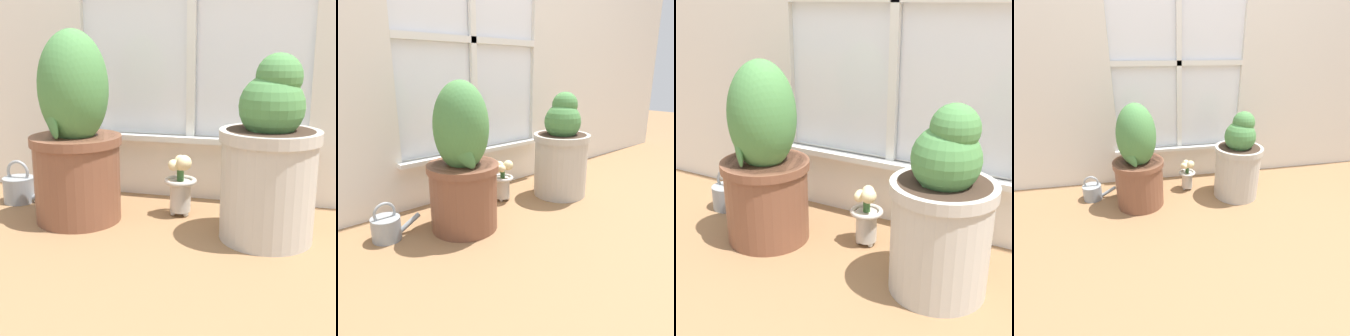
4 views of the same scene
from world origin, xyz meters
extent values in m
plane|color=olive|center=(0.00, 0.00, 0.00)|extent=(10.00, 10.00, 0.00)
cube|color=silver|center=(0.00, 0.53, 0.14)|extent=(0.97, 0.05, 0.27)
cube|color=white|center=(0.00, 0.49, 0.26)|extent=(1.03, 0.06, 0.02)
cylinder|color=brown|center=(-0.35, 0.14, 0.16)|extent=(0.32, 0.32, 0.32)
cylinder|color=brown|center=(-0.35, 0.14, 0.31)|extent=(0.34, 0.34, 0.03)
cylinder|color=#38281E|center=(-0.35, 0.14, 0.32)|extent=(0.29, 0.29, 0.01)
ellipsoid|color=#477F42|center=(-0.35, 0.14, 0.50)|extent=(0.25, 0.25, 0.41)
ellipsoid|color=#477F42|center=(-0.41, 0.06, 0.42)|extent=(0.16, 0.15, 0.22)
cylinder|color=#B7B2A8|center=(0.35, 0.13, 0.19)|extent=(0.31, 0.31, 0.38)
cylinder|color=#B7B2A8|center=(0.35, 0.13, 0.36)|extent=(0.33, 0.33, 0.04)
cylinder|color=#38281E|center=(0.35, 0.13, 0.37)|extent=(0.29, 0.29, 0.01)
sphere|color=#477F42|center=(0.35, 0.13, 0.45)|extent=(0.21, 0.21, 0.21)
sphere|color=#477F42|center=(0.37, 0.13, 0.55)|extent=(0.15, 0.15, 0.15)
ellipsoid|color=#477F42|center=(0.29, 0.10, 0.44)|extent=(0.08, 0.13, 0.17)
sphere|color=#BCB7AD|center=(0.01, 0.31, 0.01)|extent=(0.02, 0.02, 0.02)
sphere|color=#BCB7AD|center=(-0.01, 0.26, 0.01)|extent=(0.02, 0.02, 0.02)
sphere|color=#BCB7AD|center=(0.04, 0.26, 0.01)|extent=(0.02, 0.02, 0.02)
cylinder|color=#BCB7AD|center=(0.01, 0.28, 0.08)|extent=(0.08, 0.08, 0.12)
torus|color=#BCB7AD|center=(0.01, 0.28, 0.14)|extent=(0.13, 0.13, 0.02)
cylinder|color=#386633|center=(0.01, 0.28, 0.17)|extent=(0.03, 0.03, 0.07)
sphere|color=beige|center=(0.01, 0.28, 0.20)|extent=(0.05, 0.05, 0.05)
sphere|color=beige|center=(0.02, 0.29, 0.20)|extent=(0.05, 0.05, 0.05)
sphere|color=beige|center=(0.01, 0.30, 0.21)|extent=(0.05, 0.05, 0.05)
sphere|color=beige|center=(-0.02, 0.28, 0.20)|extent=(0.04, 0.04, 0.04)
sphere|color=beige|center=(-0.01, 0.25, 0.20)|extent=(0.04, 0.04, 0.04)
sphere|color=beige|center=(0.03, 0.25, 0.22)|extent=(0.06, 0.06, 0.06)
cylinder|color=gray|center=(-0.69, 0.26, 0.05)|extent=(0.13, 0.13, 0.11)
cylinder|color=gray|center=(-0.58, 0.26, 0.05)|extent=(0.11, 0.02, 0.08)
torus|color=gray|center=(-0.69, 0.26, 0.13)|extent=(0.10, 0.01, 0.10)
camera|label=1|loc=(0.41, -1.41, 0.63)|focal=50.00mm
camera|label=2|loc=(-1.15, -1.10, 0.74)|focal=35.00mm
camera|label=3|loc=(0.73, -1.17, 0.90)|focal=50.00mm
camera|label=4|loc=(-0.38, -1.48, 0.99)|focal=28.00mm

